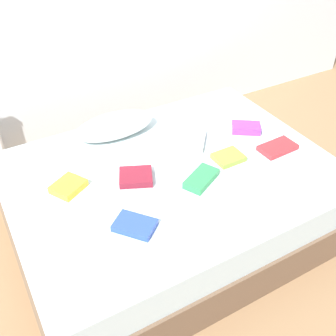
# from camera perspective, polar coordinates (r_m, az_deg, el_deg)

# --- Properties ---
(ground_plane) EXTENTS (8.00, 8.00, 0.00)m
(ground_plane) POSITION_cam_1_polar(r_m,az_deg,el_deg) (2.78, 0.51, -8.37)
(ground_plane) COLOR #93704C
(bed) EXTENTS (2.00, 1.50, 0.50)m
(bed) POSITION_cam_1_polar(r_m,az_deg,el_deg) (2.60, 0.54, -4.63)
(bed) COLOR brown
(bed) RESTS_ON ground
(pillow) EXTENTS (0.56, 0.26, 0.15)m
(pillow) POSITION_cam_1_polar(r_m,az_deg,el_deg) (2.74, -7.71, 6.07)
(pillow) COLOR white
(pillow) RESTS_ON bed
(textbook_lime) EXTENTS (0.18, 0.15, 0.03)m
(textbook_lime) POSITION_cam_1_polar(r_m,az_deg,el_deg) (2.54, 8.70, 1.54)
(textbook_lime) COLOR #8CC638
(textbook_lime) RESTS_ON bed
(textbook_blue) EXTENTS (0.24, 0.25, 0.04)m
(textbook_blue) POSITION_cam_1_polar(r_m,az_deg,el_deg) (2.07, -4.82, -8.22)
(textbook_blue) COLOR #2847B7
(textbook_blue) RESTS_ON bed
(textbook_red) EXTENTS (0.25, 0.15, 0.03)m
(textbook_red) POSITION_cam_1_polar(r_m,az_deg,el_deg) (2.70, 15.52, 2.85)
(textbook_red) COLOR red
(textbook_red) RESTS_ON bed
(textbook_purple) EXTENTS (0.23, 0.21, 0.05)m
(textbook_purple) POSITION_cam_1_polar(r_m,az_deg,el_deg) (2.84, 11.18, 5.70)
(textbook_purple) COLOR purple
(textbook_purple) RESTS_ON bed
(textbook_maroon) EXTENTS (0.25, 0.23, 0.04)m
(textbook_maroon) POSITION_cam_1_polar(r_m,az_deg,el_deg) (2.36, -4.66, -1.28)
(textbook_maroon) COLOR maroon
(textbook_maroon) RESTS_ON bed
(textbook_green) EXTENTS (0.26, 0.21, 0.04)m
(textbook_green) POSITION_cam_1_polar(r_m,az_deg,el_deg) (2.34, 4.82, -1.54)
(textbook_green) COLOR green
(textbook_green) RESTS_ON bed
(textbook_white) EXTENTS (0.25, 0.27, 0.04)m
(textbook_white) POSITION_cam_1_polar(r_m,az_deg,el_deg) (2.67, 3.90, 4.00)
(textbook_white) COLOR white
(textbook_white) RESTS_ON bed
(textbook_yellow) EXTENTS (0.23, 0.22, 0.04)m
(textbook_yellow) POSITION_cam_1_polar(r_m,az_deg,el_deg) (2.35, -14.18, -2.59)
(textbook_yellow) COLOR yellow
(textbook_yellow) RESTS_ON bed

